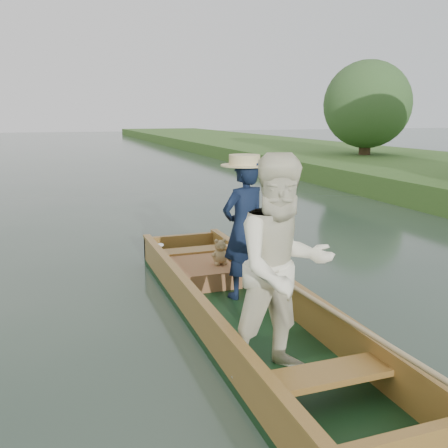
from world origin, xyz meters
name	(u,v)px	position (x,y,z in m)	size (l,w,h in m)	color
ground	(244,326)	(0.00, 0.00, 0.00)	(120.00, 120.00, 0.00)	#283D30
trees_far	(121,100)	(0.15, 9.00, 2.50)	(22.94, 14.07, 4.50)	#47331E
punt	(253,277)	(-0.02, -0.28, 0.62)	(1.14, 5.00, 1.85)	#133217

